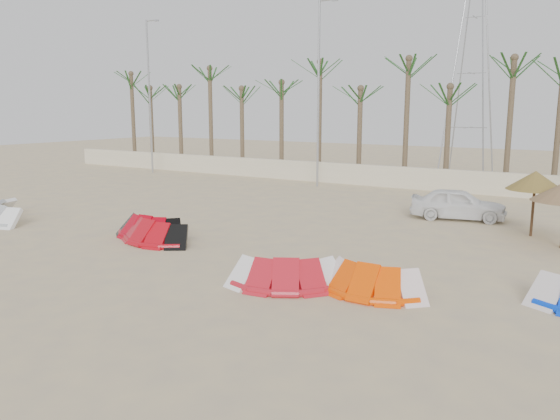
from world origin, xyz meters
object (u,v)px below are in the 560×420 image
Objects in this scene: kite_red_mid at (160,229)px; parasol_left at (535,180)px; car at (458,204)px; kite_red_right at (292,270)px; kite_red_left at (154,225)px; kite_grey at (12,210)px; kite_orange at (374,277)px.

kite_red_mid is 1.41× the size of parasol_left.
kite_red_mid is at bearing 126.88° from car.
kite_red_mid is 0.88× the size of car.
parasol_left is at bearing 64.31° from kite_red_right.
parasol_left is 0.62× the size of car.
parasol_left is at bearing 31.92° from kite_red_left.
kite_red_right is at bearing -115.69° from parasol_left.
kite_grey is at bearing 109.59° from car.
parasol_left is (19.37, 8.51, 1.69)m from kite_grey.
kite_orange is at bearing -9.56° from kite_red_left.
kite_red_left is at bearing 170.44° from kite_orange.
kite_red_mid is at bearing 164.59° from kite_red_right.
parasol_left is (12.04, 7.50, 1.69)m from kite_red_left.
kite_red_mid is at bearing -145.25° from parasol_left.
kite_grey is at bearing -156.28° from parasol_left.
kite_red_left and kite_red_right have the same top height.
kite_grey is 1.66× the size of parasol_left.
kite_red_mid is at bearing -28.47° from kite_red_left.
car is at bearing 49.67° from kite_red_mid.
kite_grey is 1.03× the size of car.
kite_red_left is 12.83m from car.
kite_orange is 10.88m from car.
kite_grey is 1.14× the size of kite_red_right.
kite_orange is at bearing 170.35° from car.
kite_red_right is at bearing -16.72° from kite_red_left.
kite_red_right is 0.90× the size of car.
kite_orange is at bearing -1.99° from kite_grey.
kite_red_left is 0.87× the size of kite_red_mid.
car reaches higher than kite_red_mid.
kite_orange is at bearing -105.78° from parasol_left.
kite_red_left is (7.33, 1.01, -0.01)m from kite_grey.
kite_grey and kite_red_left have the same top height.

